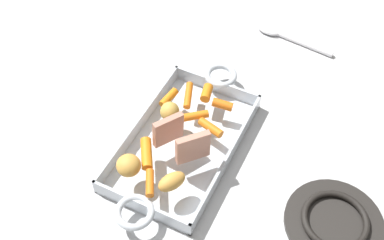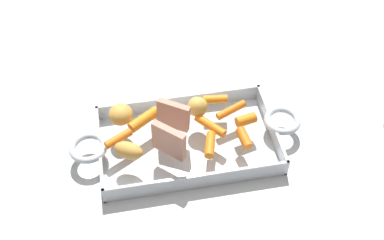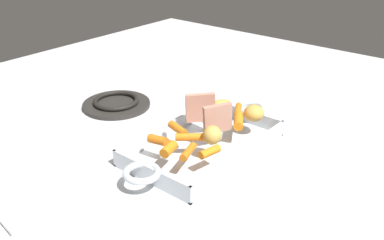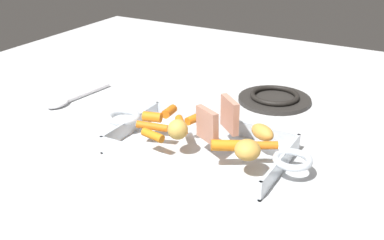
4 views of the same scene
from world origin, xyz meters
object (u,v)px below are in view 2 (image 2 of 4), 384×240
object	(u,v)px
baby_carrot_long	(246,121)
baby_carrot_southeast	(215,99)
roast_slice_thick	(173,115)
baby_carrot_northeast	(118,137)
roasting_dish	(188,141)
baby_carrot_center_left	(144,119)
potato_golden_small	(129,150)
baby_carrot_center_right	(211,126)
potato_near_roast	(198,107)
baby_carrot_southwest	(231,110)
baby_carrot_northwest	(244,138)
roast_slice_outer	(169,141)
baby_carrot_short	(210,145)
potato_halved	(121,114)

from	to	relation	value
baby_carrot_long	baby_carrot_southeast	size ratio (longest dim) A/B	0.82
roast_slice_thick	baby_carrot_long	xyz separation A→B (m)	(0.15, -0.02, -0.02)
baby_carrot_northeast	roasting_dish	bearing A→B (deg)	-1.55
baby_carrot_center_left	potato_golden_small	size ratio (longest dim) A/B	1.17
roast_slice_thick	baby_carrot_center_right	xyz separation A→B (m)	(0.07, -0.02, -0.02)
baby_carrot_center_left	potato_near_roast	xyz separation A→B (m)	(0.11, 0.01, 0.01)
baby_carrot_long	baby_carrot_southeast	bearing A→B (deg)	123.68
baby_carrot_long	baby_carrot_southeast	world-z (taller)	baby_carrot_long
baby_carrot_southwest	potato_golden_small	size ratio (longest dim) A/B	1.14
roast_slice_thick	baby_carrot_northwest	xyz separation A→B (m)	(0.13, -0.06, -0.02)
baby_carrot_center_left	baby_carrot_southeast	distance (m)	0.16
roasting_dish	baby_carrot_long	size ratio (longest dim) A/B	11.60
baby_carrot_southeast	roast_slice_thick	bearing A→B (deg)	-152.22
baby_carrot_long	roasting_dish	bearing A→B (deg)	179.01
baby_carrot_northwest	baby_carrot_northeast	world-z (taller)	baby_carrot_northwest
baby_carrot_northeast	roast_slice_outer	bearing A→B (deg)	-27.71
baby_carrot_northwest	baby_carrot_northeast	bearing A→B (deg)	168.57
baby_carrot_northwest	potato_near_roast	world-z (taller)	potato_near_roast
baby_carrot_short	baby_carrot_northwest	size ratio (longest dim) A/B	1.28
baby_carrot_long	roast_slice_outer	bearing A→B (deg)	-165.03
roasting_dish	roast_slice_outer	bearing A→B (deg)	-133.72
baby_carrot_northeast	potato_near_roast	world-z (taller)	potato_near_roast
roast_slice_thick	potato_golden_small	size ratio (longest dim) A/B	1.14
roasting_dish	baby_carrot_southeast	world-z (taller)	baby_carrot_southeast
roast_slice_thick	baby_carrot_center_right	size ratio (longest dim) A/B	0.94
baby_carrot_short	baby_carrot_northwest	world-z (taller)	baby_carrot_northwest
baby_carrot_center_right	potato_halved	bearing A→B (deg)	162.47
baby_carrot_southeast	baby_carrot_center_left	bearing A→B (deg)	-168.50
baby_carrot_short	potato_near_roast	xyz separation A→B (m)	(-0.01, 0.09, 0.01)
baby_carrot_northwest	baby_carrot_southwest	world-z (taller)	baby_carrot_northwest
baby_carrot_center_right	roast_slice_outer	bearing A→B (deg)	-154.35
baby_carrot_center_left	baby_carrot_southeast	world-z (taller)	baby_carrot_center_left
roast_slice_thick	baby_carrot_center_left	bearing A→B (deg)	161.13
roast_slice_thick	baby_carrot_southwest	world-z (taller)	roast_slice_thick
baby_carrot_southwest	potato_golden_small	xyz separation A→B (m)	(-0.22, -0.07, 0.01)
baby_carrot_northwest	baby_carrot_southwest	xyz separation A→B (m)	(-0.01, 0.08, -0.00)
roast_slice_outer	baby_carrot_short	xyz separation A→B (m)	(0.08, -0.00, -0.03)
baby_carrot_center_left	potato_halved	bearing A→B (deg)	162.85
roast_slice_outer	baby_carrot_short	bearing A→B (deg)	-1.93
potato_halved	baby_carrot_northwest	bearing A→B (deg)	-22.85
baby_carrot_short	potato_golden_small	distance (m)	0.16
baby_carrot_center_right	baby_carrot_northeast	xyz separation A→B (m)	(-0.19, 0.01, -0.00)
baby_carrot_southwest	baby_carrot_long	bearing A→B (deg)	-58.74
baby_carrot_center_left	baby_carrot_southwest	distance (m)	0.18
roast_slice_thick	baby_carrot_southeast	bearing A→B (deg)	27.78
roast_slice_outer	baby_carrot_center_right	world-z (taller)	roast_slice_outer
roast_slice_thick	baby_carrot_center_right	bearing A→B (deg)	-16.69
baby_carrot_northwest	baby_carrot_center_right	distance (m)	0.07
baby_carrot_short	baby_carrot_southwest	size ratio (longest dim) A/B	0.86
roasting_dish	baby_carrot_northeast	size ratio (longest dim) A/B	8.29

